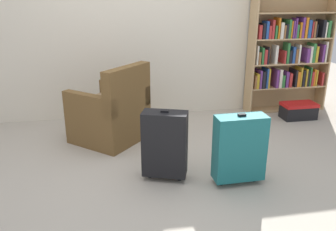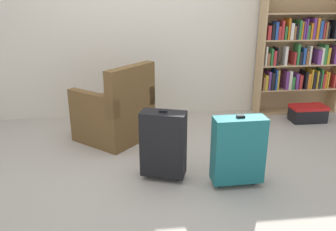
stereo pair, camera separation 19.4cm
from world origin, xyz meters
name	(u,v)px [view 2 (the right image)]	position (x,y,z in m)	size (l,w,h in m)	color
ground_plane	(154,173)	(0.00, 0.00, 0.00)	(10.19, 10.19, 0.00)	#B2A899
back_wall	(142,20)	(0.00, 1.78, 1.30)	(5.82, 0.10, 2.60)	beige
bookshelf	(301,37)	(2.15, 1.60, 1.06)	(1.16, 0.26, 2.05)	tan
armchair	(116,113)	(-0.37, 0.90, 0.32)	(0.99, 0.99, 0.90)	brown
mug	(162,136)	(0.16, 0.78, 0.05)	(0.12, 0.08, 0.10)	white
storage_box	(308,113)	(2.16, 1.19, 0.12)	(0.46, 0.26, 0.22)	black
suitcase_teal	(238,150)	(0.71, -0.30, 0.35)	(0.45, 0.20, 0.67)	#19666B
suitcase_black	(163,144)	(0.08, -0.10, 0.35)	(0.44, 0.31, 0.67)	black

